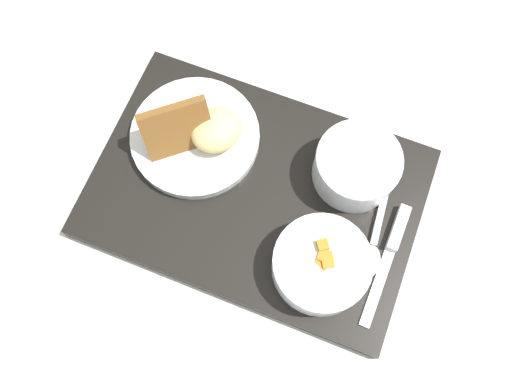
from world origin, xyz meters
name	(u,v)px	position (x,y,z in m)	size (l,w,h in m)	color
ground_plane	(256,194)	(0.00, 0.00, 0.00)	(4.00, 4.00, 0.00)	silver
serving_tray	(256,192)	(0.00, 0.00, 0.01)	(0.46, 0.32, 0.02)	black
bowl_salad	(321,264)	(-0.12, 0.06, 0.05)	(0.13, 0.13, 0.05)	silver
bowl_soup	(357,166)	(-0.11, -0.08, 0.05)	(0.11, 0.11, 0.06)	silver
plate_main	(198,135)	(0.10, -0.03, 0.04)	(0.18, 0.18, 0.09)	silver
knife	(393,242)	(-0.20, -0.01, 0.02)	(0.02, 0.17, 0.01)	silver
spoon	(375,235)	(-0.17, -0.01, 0.02)	(0.04, 0.16, 0.01)	silver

